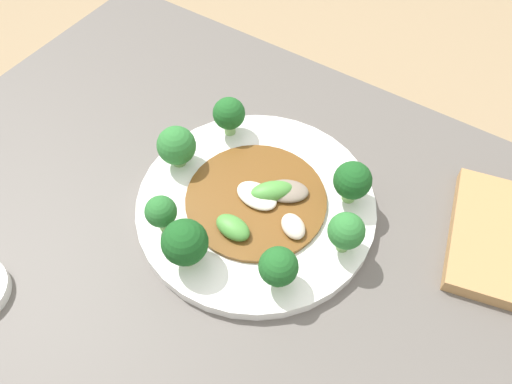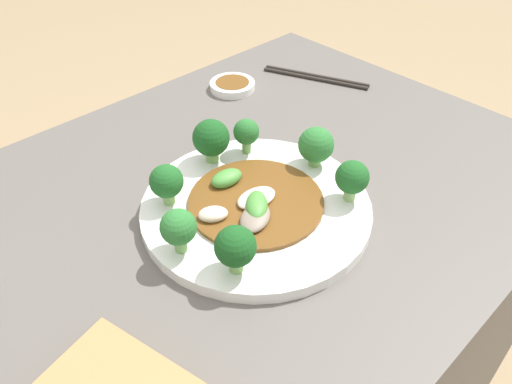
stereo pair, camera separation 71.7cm
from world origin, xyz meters
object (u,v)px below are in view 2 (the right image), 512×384
object	(u,v)px
sauce_dish	(232,85)
stirfry_center	(252,201)
broccoli_north	(211,138)
broccoli_northeast	(246,133)
chopsticks	(316,77)
plate	(256,208)
broccoli_northwest	(167,182)
broccoli_southeast	(352,178)
broccoli_east	(316,145)
broccoli_southwest	(235,247)
broccoli_west	(178,228)

from	to	relation	value
sauce_dish	stirfry_center	bearing A→B (deg)	-127.51
sauce_dish	broccoli_north	bearing A→B (deg)	-138.35
broccoli_northeast	chopsticks	world-z (taller)	broccoli_northeast
plate	broccoli_northwest	world-z (taller)	broccoli_northwest
broccoli_northeast	broccoli_southeast	distance (m)	0.18
broccoli_east	sauce_dish	size ratio (longest dim) A/B	0.72
broccoli_southwest	broccoli_west	bearing A→B (deg)	111.23
sauce_dish	broccoli_southeast	bearing A→B (deg)	-107.17
broccoli_northeast	broccoli_north	xyz separation A→B (m)	(-0.05, 0.02, 0.00)
broccoli_northeast	broccoli_west	distance (m)	0.23
broccoli_east	broccoli_northeast	bearing A→B (deg)	118.59
stirfry_center	chopsticks	bearing A→B (deg)	28.98
broccoli_northeast	broccoli_north	bearing A→B (deg)	159.48
broccoli_northwest	chopsticks	world-z (taller)	broccoli_northwest
plate	broccoli_northwest	bearing A→B (deg)	135.44
broccoli_east	sauce_dish	distance (m)	0.31
broccoli_north	broccoli_southwest	bearing A→B (deg)	-122.73
plate	stirfry_center	distance (m)	0.02
broccoli_northwest	sauce_dish	world-z (taller)	broccoli_northwest
broccoli_northwest	broccoli_east	size ratio (longest dim) A/B	0.97
chopsticks	broccoli_east	bearing A→B (deg)	-139.59
broccoli_southeast	chopsticks	world-z (taller)	broccoli_southeast
broccoli_southeast	broccoli_west	distance (m)	0.24
sauce_dish	broccoli_northeast	bearing A→B (deg)	-126.28
broccoli_southwest	stirfry_center	bearing A→B (deg)	37.62
broccoli_northeast	stirfry_center	size ratio (longest dim) A/B	0.31
broccoli_east	chopsticks	xyz separation A→B (m)	(0.24, 0.21, -0.05)
plate	broccoli_southeast	distance (m)	0.14
broccoli_northeast	broccoli_west	bearing A→B (deg)	-154.13
plate	sauce_dish	world-z (taller)	plate
plate	broccoli_east	xyz separation A→B (m)	(0.13, 0.00, 0.04)
broccoli_northwest	broccoli_southwest	world-z (taller)	broccoli_southwest
broccoli_northwest	broccoli_west	bearing A→B (deg)	-117.15
broccoli_east	chopsticks	size ratio (longest dim) A/B	0.30
chopsticks	broccoli_northeast	bearing A→B (deg)	-159.47
stirfry_center	chopsticks	xyz separation A→B (m)	(0.37, 0.21, -0.02)
plate	broccoli_west	distance (m)	0.14
broccoli_southeast	broccoli_east	xyz separation A→B (m)	(0.03, 0.09, -0.00)
broccoli_north	stirfry_center	size ratio (longest dim) A/B	0.37
broccoli_northwest	broccoli_southwest	xyz separation A→B (m)	(-0.02, -0.16, 0.00)
broccoli_northwest	broccoli_northeast	size ratio (longest dim) A/B	1.06
broccoli_southwest	broccoli_east	bearing A→B (deg)	18.14
broccoli_southwest	plate	bearing A→B (deg)	35.14
broccoli_northwest	broccoli_southeast	xyz separation A→B (m)	(0.19, -0.17, 0.00)
sauce_dish	broccoli_northwest	bearing A→B (deg)	-145.42
broccoli_northeast	broccoli_north	distance (m)	0.06
chopsticks	broccoli_north	bearing A→B (deg)	-165.45
plate	broccoli_north	distance (m)	0.13
stirfry_center	broccoli_north	bearing A→B (deg)	76.43
plate	broccoli_southwest	world-z (taller)	broccoli_southwest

